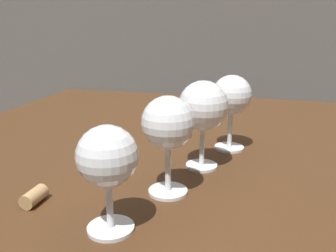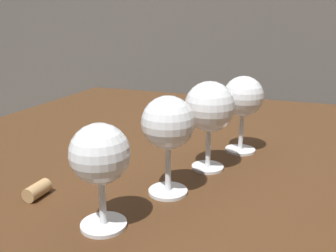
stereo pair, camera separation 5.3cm
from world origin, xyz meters
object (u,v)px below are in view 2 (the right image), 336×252
wine_glass_empty (210,108)px  wine_glass_white (243,98)px  wine_glass_rose (168,125)px  wine_glass_port (100,157)px  cork (37,190)px

wine_glass_empty → wine_glass_white: (0.04, 0.11, -0.00)m
wine_glass_empty → wine_glass_rose: bearing=-106.3°
wine_glass_rose → wine_glass_empty: size_ratio=0.97×
wine_glass_port → wine_glass_rose: 0.13m
wine_glass_empty → wine_glass_white: wine_glass_empty is taller
wine_glass_port → wine_glass_white: 0.36m
wine_glass_port → cork: 0.16m
wine_glass_port → wine_glass_empty: (0.08, 0.23, 0.02)m
wine_glass_port → wine_glass_white: bearing=71.2°
wine_glass_white → wine_glass_empty: bearing=-109.4°
wine_glass_port → wine_glass_white: (0.12, 0.34, 0.01)m
wine_glass_port → cork: size_ratio=3.28×
wine_glass_port → wine_glass_empty: wine_glass_empty is taller
wine_glass_white → cork: bearing=-129.3°
wine_glass_port → wine_glass_white: wine_glass_white is taller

